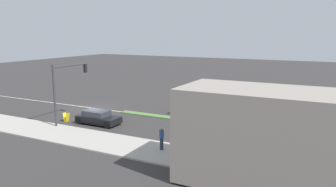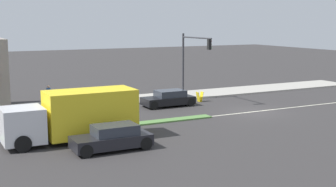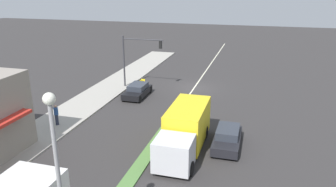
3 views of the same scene
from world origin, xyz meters
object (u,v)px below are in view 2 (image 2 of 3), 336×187
at_px(traffic_signal_main, 191,56).
at_px(delivery_truck, 75,116).
at_px(suv_black, 169,99).
at_px(pedestrian, 49,95).
at_px(warning_aframe_sign, 200,97).
at_px(sedan_dark, 112,138).

bearing_deg(traffic_signal_main, delivery_truck, 123.75).
relative_size(traffic_signal_main, suv_black, 1.35).
height_order(pedestrian, delivery_truck, delivery_truck).
bearing_deg(warning_aframe_sign, suv_black, 101.52).
distance_m(delivery_truck, sedan_dark, 3.14).
relative_size(delivery_truck, suv_black, 1.80).
distance_m(pedestrian, sedan_dark, 13.61).
height_order(pedestrian, warning_aframe_sign, pedestrian).
distance_m(warning_aframe_sign, delivery_truck, 15.27).
bearing_deg(warning_aframe_sign, sedan_dark, 131.99).
distance_m(delivery_truck, suv_black, 12.12).
height_order(warning_aframe_sign, delivery_truck, delivery_truck).
height_order(pedestrian, suv_black, pedestrian).
bearing_deg(sedan_dark, suv_black, -40.49).
height_order(delivery_truck, suv_black, delivery_truck).
bearing_deg(warning_aframe_sign, traffic_signal_main, 52.31).
distance_m(pedestrian, suv_black, 9.45).
xyz_separation_m(warning_aframe_sign, suv_black, (-0.68, 3.33, 0.20)).
xyz_separation_m(traffic_signal_main, pedestrian, (2.48, 11.47, -2.89)).
distance_m(suv_black, sedan_dark, 13.15).
relative_size(pedestrian, suv_black, 0.41).
height_order(suv_black, sedan_dark, sedan_dark).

